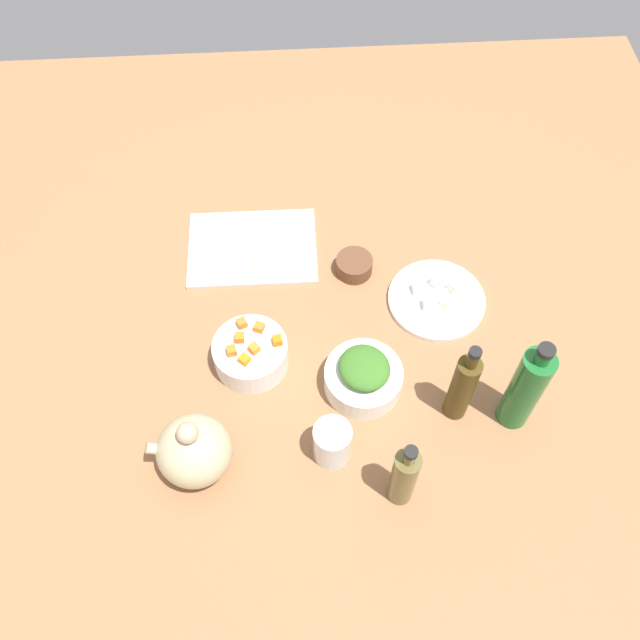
{
  "coord_description": "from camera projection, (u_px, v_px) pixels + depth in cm",
  "views": [
    {
      "loc": [
        4.87,
        76.28,
        127.71
      ],
      "look_at": [
        0.0,
        0.0,
        8.0
      ],
      "focal_mm": 38.94,
      "sensor_mm": 36.0,
      "label": 1
    }
  ],
  "objects": [
    {
      "name": "tabletop",
      "position": [
        320.0,
        336.0,
        1.48
      ],
      "size": [
        190.0,
        190.0,
        3.0
      ],
      "primitive_type": "cube",
      "color": "#936541",
      "rests_on": "ground"
    },
    {
      "name": "cutting_board",
      "position": [
        252.0,
        248.0,
        1.58
      ],
      "size": [
        29.18,
        21.45,
        1.0
      ],
      "primitive_type": "cube",
      "rotation": [
        0.0,
        0.0,
        -0.01
      ],
      "color": "silver",
      "rests_on": "tabletop"
    },
    {
      "name": "plate_tofu",
      "position": [
        436.0,
        300.0,
        1.5
      ],
      "size": [
        21.02,
        21.02,
        1.2
      ],
      "primitive_type": "cylinder",
      "color": "white",
      "rests_on": "tabletop"
    },
    {
      "name": "bowl_greens",
      "position": [
        363.0,
        379.0,
        1.37
      ],
      "size": [
        15.5,
        15.5,
        5.63
      ],
      "primitive_type": "cylinder",
      "color": "white",
      "rests_on": "tabletop"
    },
    {
      "name": "bowl_carrots",
      "position": [
        251.0,
        354.0,
        1.4
      ],
      "size": [
        15.06,
        15.06,
        6.42
      ],
      "primitive_type": "cylinder",
      "color": "white",
      "rests_on": "tabletop"
    },
    {
      "name": "bowl_small_side",
      "position": [
        354.0,
        265.0,
        1.53
      ],
      "size": [
        8.09,
        8.09,
        3.89
      ],
      "primitive_type": "cylinder",
      "color": "brown",
      "rests_on": "tabletop"
    },
    {
      "name": "teapot",
      "position": [
        194.0,
        450.0,
        1.25
      ],
      "size": [
        15.52,
        13.78,
        16.32
      ],
      "color": "tan",
      "rests_on": "tabletop"
    },
    {
      "name": "bottle_0",
      "position": [
        462.0,
        387.0,
        1.29
      ],
      "size": [
        4.57,
        4.57,
        23.05
      ],
      "color": "#453411",
      "rests_on": "tabletop"
    },
    {
      "name": "bottle_1",
      "position": [
        404.0,
        477.0,
        1.2
      ],
      "size": [
        4.68,
        4.68,
        20.45
      ],
      "color": "brown",
      "rests_on": "tabletop"
    },
    {
      "name": "bottle_2",
      "position": [
        526.0,
        389.0,
        1.26
      ],
      "size": [
        6.11,
        6.11,
        25.86
      ],
      "color": "#1D662A",
      "rests_on": "tabletop"
    },
    {
      "name": "drinking_glass_0",
      "position": [
        332.0,
        443.0,
        1.28
      ],
      "size": [
        7.16,
        7.16,
        9.54
      ],
      "primitive_type": "cylinder",
      "color": "white",
      "rests_on": "tabletop"
    },
    {
      "name": "carrot_cube_0",
      "position": [
        277.0,
        340.0,
        1.37
      ],
      "size": [
        2.11,
        2.11,
        1.8
      ],
      "primitive_type": "cube",
      "rotation": [
        0.0,
        0.0,
        1.76
      ],
      "color": "orange",
      "rests_on": "bowl_carrots"
    },
    {
      "name": "carrot_cube_1",
      "position": [
        259.0,
        327.0,
        1.38
      ],
      "size": [
        2.37,
        2.37,
        1.8
      ],
      "primitive_type": "cube",
      "rotation": [
        0.0,
        0.0,
        2.73
      ],
      "color": "orange",
      "rests_on": "bowl_carrots"
    },
    {
      "name": "carrot_cube_2",
      "position": [
        254.0,
        349.0,
        1.36
      ],
      "size": [
        2.53,
        2.53,
        1.8
      ],
      "primitive_type": "cube",
      "rotation": [
        0.0,
        0.0,
        2.26
      ],
      "color": "orange",
      "rests_on": "bowl_carrots"
    },
    {
      "name": "carrot_cube_3",
      "position": [
        244.0,
        360.0,
        1.34
      ],
      "size": [
        2.54,
        2.54,
        1.8
      ],
      "primitive_type": "cube",
      "rotation": [
        0.0,
        0.0,
        2.44
      ],
      "color": "orange",
      "rests_on": "bowl_carrots"
    },
    {
      "name": "carrot_cube_4",
      "position": [
        232.0,
        351.0,
        1.35
      ],
      "size": [
        2.15,
        2.15,
        1.8
      ],
      "primitive_type": "cube",
      "rotation": [
        0.0,
        0.0,
        0.22
      ],
      "color": "orange",
      "rests_on": "bowl_carrots"
    },
    {
      "name": "carrot_cube_5",
      "position": [
        240.0,
        338.0,
        1.37
      ],
      "size": [
        1.8,
        1.8,
        1.8
      ],
      "primitive_type": "cube",
      "rotation": [
        0.0,
        0.0,
        3.14
      ],
      "color": "orange",
      "rests_on": "bowl_carrots"
    },
    {
      "name": "carrot_cube_6",
      "position": [
        242.0,
        323.0,
        1.39
      ],
      "size": [
        2.36,
        2.36,
        1.8
      ],
      "primitive_type": "cube",
      "rotation": [
        0.0,
        0.0,
        1.97
      ],
      "color": "orange",
      "rests_on": "bowl_carrots"
    },
    {
      "name": "chopped_greens_mound",
      "position": [
        364.0,
        368.0,
        1.33
      ],
      "size": [
        13.61,
        13.86,
        3.62
      ],
      "primitive_type": "ellipsoid",
      "rotation": [
        0.0,
        0.0,
        2.06
      ],
      "color": "#3A6E24",
      "rests_on": "bowl_greens"
    },
    {
      "name": "tofu_cube_0",
      "position": [
        436.0,
        281.0,
        1.51
      ],
      "size": [
        3.02,
        3.02,
        2.2
      ],
      "primitive_type": "cube",
      "rotation": [
        0.0,
        0.0,
        0.54
      ],
      "color": "white",
      "rests_on": "plate_tofu"
    },
    {
      "name": "tofu_cube_1",
      "position": [
        447.0,
        303.0,
        1.48
      ],
      "size": [
        3.09,
        3.09,
        2.2
      ],
      "primitive_type": "cube",
      "rotation": [
        0.0,
        0.0,
        2.24
      ],
      "color": "white",
      "rests_on": "plate_tofu"
    },
    {
      "name": "tofu_cube_2",
      "position": [
        428.0,
        304.0,
        1.47
      ],
      "size": [
        2.25,
        2.25,
        2.2
      ],
      "primitive_type": "cube",
      "rotation": [
        0.0,
        0.0,
        3.12
      ],
      "color": "white",
      "rests_on": "plate_tofu"
    },
    {
      "name": "tofu_cube_3",
      "position": [
        455.0,
        286.0,
        1.5
      ],
      "size": [
        3.05,
        3.05,
        2.2
      ],
      "primitive_type": "cube",
      "rotation": [
        0.0,
        0.0,
        2.16
      ],
      "color": "#F9E0CA",
      "rests_on": "plate_tofu"
    },
    {
      "name": "tofu_cube_4",
      "position": [
        418.0,
        288.0,
        1.5
      ],
      "size": [
        2.46,
        2.46,
        2.2
      ],
      "primitive_type": "cube",
      "rotation": [
        0.0,
        0.0,
        0.12
      ],
      "color": "white",
      "rests_on": "plate_tofu"
    },
    {
      "name": "dumpling_0",
      "position": [
        226.0,
        255.0,
        1.55
      ],
      "size": [
        4.14,
        4.73,
        2.1
      ],
      "primitive_type": "pyramid",
      "rotation": [
        0.0,
        0.0,
        1.48
      ],
      "color": "beige",
      "rests_on": "cutting_board"
    },
    {
      "name": "dumpling_1",
      "position": [
        266.0,
        226.0,
        1.59
      ],
      "size": [
        6.87,
        6.95,
        2.49
      ],
      "primitive_type": "pyramid",
      "rotation": [
        0.0,
        0.0,
        4.97
      ],
      "color": "beige",
      "rests_on": "cutting_board"
    },
    {
      "name": "dumpling_2",
      "position": [
        259.0,
        259.0,
        1.54
      ],
      "size": [
        6.66,
        6.73,
        3.09
      ],
      "primitive_type": "pyramid",
      "rotation": [
        0.0,
        0.0,
        5.4
      ],
      "color": "beige",
      "rests_on": "cutting_board"
    },
    {
      "name": "dumpling_3",
      "position": [
        234.0,
        227.0,
        1.59
      ],
      "size": [
        6.85,
        6.28,
        3.16
      ],
      "primitive_type": "pyramid",
      "rotation": [
        0.0,
        0.0,
        3.43
      ],
      "color": "beige",
      "rests_on": "cutting_board"
    },
    {
      "name": "dumpling_4",
      "position": [
        289.0,
        250.0,
        1.55
      ],
      "size": [
        6.23,
        6.3,
        3.18
      ],
      "primitive_type": "pyramid",
      "rotation": [
        0.0,
        0.0,
        0.86
      ],
      "color": "beige",
      "rests_on": "cutting_board"
    },
    {
      "name": "dumpling_5",
      "position": [
        292.0,
        231.0,
        1.58
      ],
      "size": [
        6.38,
        6.67,
        2.92
      ],
      "primitive_type": "pyramid",
      "rotation": [
        0.0,
        0.0,
        1.85
      ],
      "color": "beige",
      "rests_on": "cutting_board"
    }
  ]
}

